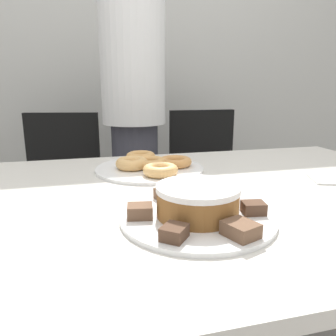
% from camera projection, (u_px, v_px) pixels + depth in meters
% --- Properties ---
extents(wall_back, '(8.00, 0.05, 2.60)m').
position_uv_depth(wall_back, '(122.00, 41.00, 2.24)').
color(wall_back, beige).
rests_on(wall_back, ground_plane).
extents(table, '(1.53, 0.99, 0.73)m').
position_uv_depth(table, '(197.00, 219.00, 0.90)').
color(table, silver).
rests_on(table, ground_plane).
extents(person_standing, '(0.33, 0.33, 1.63)m').
position_uv_depth(person_standing, '(134.00, 114.00, 1.72)').
color(person_standing, '#383842').
rests_on(person_standing, ground_plane).
extents(office_chair_left, '(0.52, 0.52, 0.87)m').
position_uv_depth(office_chair_left, '(59.00, 204.00, 1.72)').
color(office_chair_left, black).
rests_on(office_chair_left, ground_plane).
extents(office_chair_right, '(0.45, 0.45, 0.87)m').
position_uv_depth(office_chair_right, '(208.00, 191.00, 1.92)').
color(office_chair_right, black).
rests_on(office_chair_right, ground_plane).
extents(plate_cake, '(0.32, 0.32, 0.01)m').
position_uv_depth(plate_cake, '(197.00, 218.00, 0.69)').
color(plate_cake, white).
rests_on(plate_cake, table).
extents(plate_donuts, '(0.36, 0.36, 0.01)m').
position_uv_depth(plate_donuts, '(150.00, 169.00, 1.09)').
color(plate_donuts, white).
rests_on(plate_donuts, table).
extents(frosted_cake, '(0.17, 0.17, 0.07)m').
position_uv_depth(frosted_cake, '(198.00, 201.00, 0.68)').
color(frosted_cake, brown).
rests_on(frosted_cake, plate_cake).
extents(lamington_0, '(0.06, 0.06, 0.02)m').
position_uv_depth(lamington_0, '(174.00, 232.00, 0.58)').
color(lamington_0, '#513828').
rests_on(lamington_0, plate_cake).
extents(lamington_1, '(0.07, 0.07, 0.03)m').
position_uv_depth(lamington_1, '(241.00, 229.00, 0.59)').
color(lamington_1, brown).
rests_on(lamington_1, plate_cake).
extents(lamington_2, '(0.05, 0.05, 0.03)m').
position_uv_depth(lamington_2, '(253.00, 208.00, 0.69)').
color(lamington_2, '#513828').
rests_on(lamington_2, plate_cake).
extents(lamington_3, '(0.06, 0.06, 0.02)m').
position_uv_depth(lamington_3, '(215.00, 194.00, 0.79)').
color(lamington_3, brown).
rests_on(lamington_3, plate_cake).
extents(lamington_4, '(0.05, 0.06, 0.03)m').
position_uv_depth(lamington_4, '(165.00, 194.00, 0.78)').
color(lamington_4, brown).
rests_on(lamington_4, plate_cake).
extents(lamington_5, '(0.06, 0.05, 0.03)m').
position_uv_depth(lamington_5, '(140.00, 211.00, 0.67)').
color(lamington_5, brown).
rests_on(lamington_5, plate_cake).
extents(donut_0, '(0.11, 0.11, 0.03)m').
position_uv_depth(donut_0, '(149.00, 163.00, 1.09)').
color(donut_0, tan).
rests_on(donut_0, plate_donuts).
extents(donut_1, '(0.11, 0.11, 0.03)m').
position_uv_depth(donut_1, '(141.00, 156.00, 1.18)').
color(donut_1, tan).
rests_on(donut_1, plate_donuts).
extents(donut_2, '(0.11, 0.11, 0.04)m').
position_uv_depth(donut_2, '(132.00, 163.00, 1.07)').
color(donut_2, '#E5AD66').
rests_on(donut_2, plate_donuts).
extents(donut_3, '(0.11, 0.11, 0.03)m').
position_uv_depth(donut_3, '(161.00, 170.00, 0.99)').
color(donut_3, '#E5AD66').
rests_on(donut_3, plate_donuts).
extents(donut_4, '(0.11, 0.11, 0.03)m').
position_uv_depth(donut_4, '(175.00, 162.00, 1.11)').
color(donut_4, '#D18E4C').
rests_on(donut_4, plate_donuts).
extents(napkin, '(0.16, 0.14, 0.01)m').
position_uv_depth(napkin, '(334.00, 180.00, 0.97)').
color(napkin, white).
rests_on(napkin, table).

